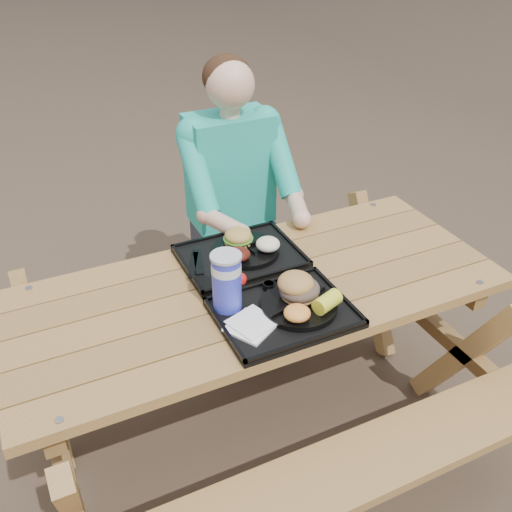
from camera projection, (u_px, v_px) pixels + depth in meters
name	position (u px, v px, depth m)	size (l,w,h in m)	color
ground	(256.00, 425.00, 2.48)	(60.00, 60.00, 0.00)	#999999
picnic_table	(256.00, 362.00, 2.28)	(1.80, 1.49, 0.75)	#999999
tray_near	(284.00, 314.00, 1.92)	(0.45, 0.35, 0.02)	black
tray_far	(240.00, 257.00, 2.21)	(0.45, 0.35, 0.02)	black
plate_near	(299.00, 305.00, 1.93)	(0.26, 0.26, 0.02)	black
plate_far	(246.00, 250.00, 2.22)	(0.26, 0.26, 0.02)	black
napkin_stack	(251.00, 326.00, 1.84)	(0.14, 0.14, 0.02)	white
soda_cup	(227.00, 283.00, 1.88)	(0.10, 0.10, 0.20)	#1A24C5
condiment_bbq	(269.00, 286.00, 2.02)	(0.04, 0.04, 0.03)	black
condiment_mustard	(285.00, 283.00, 2.03)	(0.05, 0.05, 0.03)	yellow
sandwich	(300.00, 280.00, 1.92)	(0.13, 0.13, 0.14)	#BB8442
mac_cheese	(297.00, 313.00, 1.84)	(0.09, 0.09, 0.04)	#FFA443
corn_cob	(327.00, 302.00, 1.88)	(0.10, 0.10, 0.06)	#F9FC35
cutlery_far	(198.00, 262.00, 2.16)	(0.03, 0.17, 0.01)	black
burger	(238.00, 233.00, 2.22)	(0.11, 0.11, 0.10)	gold
baked_beans	(238.00, 254.00, 2.14)	(0.09, 0.09, 0.04)	#501810
potato_salad	(268.00, 244.00, 2.19)	(0.09, 0.09, 0.05)	white
diner	(233.00, 215.00, 2.75)	(0.48, 0.84, 1.28)	teal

